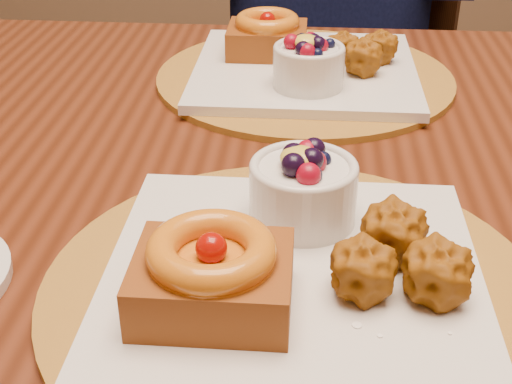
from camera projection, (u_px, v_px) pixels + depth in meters
The scene contains 4 objects.
dining_table at pixel (298, 222), 0.77m from camera, with size 1.60×0.90×0.76m.
place_setting_near at pixel (290, 262), 0.53m from camera, with size 0.38×0.38×0.09m.
place_setting_far at pixel (303, 65), 0.90m from camera, with size 0.38×0.38×0.08m.
chair_far at pixel (329, 52), 1.61m from camera, with size 0.64×0.64×1.01m.
Camera 1 is at (-0.05, -0.77, 1.09)m, focal length 50.00 mm.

